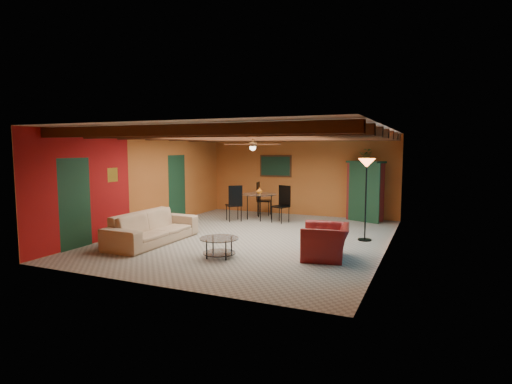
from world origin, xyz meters
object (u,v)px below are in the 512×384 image
at_px(floor_lamp, 366,200).
at_px(potted_plant, 366,156).
at_px(dining_table, 259,202).
at_px(vase, 259,181).
at_px(armchair, 326,242).
at_px(coffee_table, 219,247).
at_px(armoire, 365,192).
at_px(sofa, 153,227).

relative_size(floor_lamp, potted_plant, 4.68).
height_order(dining_table, vase, vase).
bearing_deg(armchair, coffee_table, -79.16).
bearing_deg(armoire, floor_lamp, -57.61).
height_order(dining_table, potted_plant, potted_plant).
height_order(armoire, floor_lamp, floor_lamp).
bearing_deg(dining_table, armoire, 19.94).
bearing_deg(sofa, potted_plant, -38.80).
xyz_separation_m(sofa, vase, (1.08, 4.02, 0.87)).
xyz_separation_m(sofa, floor_lamp, (4.64, 2.28, 0.64)).
bearing_deg(coffee_table, armoire, 69.87).
relative_size(sofa, floor_lamp, 1.25).
height_order(armchair, armoire, armoire).
distance_m(coffee_table, potted_plant, 6.32).
relative_size(coffee_table, dining_table, 0.37).
xyz_separation_m(potted_plant, vase, (-3.11, -1.13, -0.79)).
xyz_separation_m(sofa, armoire, (4.19, 5.15, 0.53)).
distance_m(armchair, dining_table, 4.86).
height_order(sofa, floor_lamp, floor_lamp).
relative_size(armchair, floor_lamp, 0.53).
bearing_deg(armchair, floor_lamp, 155.87).
distance_m(armchair, vase, 4.93).
height_order(armoire, vase, armoire).
relative_size(armchair, coffee_table, 1.32).
relative_size(dining_table, potted_plant, 5.05).
bearing_deg(coffee_table, dining_table, 102.71).
xyz_separation_m(dining_table, vase, (0.00, 0.00, 0.67)).
height_order(coffee_table, floor_lamp, floor_lamp).
height_order(floor_lamp, potted_plant, potted_plant).
bearing_deg(armoire, armchair, -66.93).
xyz_separation_m(coffee_table, dining_table, (-1.03, 4.56, 0.36)).
relative_size(sofa, dining_table, 1.16).
bearing_deg(sofa, vase, -14.67).
height_order(coffee_table, armoire, armoire).
relative_size(dining_table, vase, 10.74).
distance_m(sofa, potted_plant, 6.84).
distance_m(sofa, armoire, 6.66).
distance_m(sofa, vase, 4.25).
bearing_deg(floor_lamp, dining_table, 154.02).
bearing_deg(sofa, armoire, -38.80).
height_order(sofa, vase, vase).
bearing_deg(dining_table, coffee_table, -77.29).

